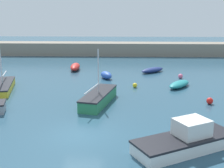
{
  "coord_description": "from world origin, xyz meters",
  "views": [
    {
      "loc": [
        2.47,
        -18.0,
        7.91
      ],
      "look_at": [
        1.61,
        9.29,
        0.88
      ],
      "focal_mm": 50.0,
      "sensor_mm": 36.0,
      "label": 1
    }
  ],
  "objects_px": {
    "rowboat_white_midwater": "(75,67)",
    "fishing_dinghy_green": "(106,75)",
    "rowboat_blue_near": "(152,70)",
    "cabin_cruiser_white": "(186,140)",
    "open_tender_yellow": "(179,84)",
    "sailboat_tall_mast": "(3,86)",
    "mooring_buoy_yellow": "(135,85)",
    "mooring_buoy_pink": "(180,76)",
    "sailboat_short_mast": "(99,98)",
    "mooring_buoy_red": "(210,101)"
  },
  "relations": [
    {
      "from": "rowboat_white_midwater",
      "to": "mooring_buoy_pink",
      "type": "relative_size",
      "value": 6.51
    },
    {
      "from": "cabin_cruiser_white",
      "to": "rowboat_white_midwater",
      "type": "relative_size",
      "value": 1.9
    },
    {
      "from": "open_tender_yellow",
      "to": "fishing_dinghy_green",
      "type": "xyz_separation_m",
      "value": [
        -7.33,
        3.36,
        0.09
      ]
    },
    {
      "from": "mooring_buoy_yellow",
      "to": "rowboat_blue_near",
      "type": "bearing_deg",
      "value": 71.52
    },
    {
      "from": "sailboat_short_mast",
      "to": "mooring_buoy_pink",
      "type": "relative_size",
      "value": 11.96
    },
    {
      "from": "sailboat_tall_mast",
      "to": "rowboat_blue_near",
      "type": "bearing_deg",
      "value": 107.33
    },
    {
      "from": "sailboat_tall_mast",
      "to": "mooring_buoy_yellow",
      "type": "height_order",
      "value": "sailboat_tall_mast"
    },
    {
      "from": "rowboat_blue_near",
      "to": "fishing_dinghy_green",
      "type": "distance_m",
      "value": 6.32
    },
    {
      "from": "mooring_buoy_pink",
      "to": "mooring_buoy_red",
      "type": "bearing_deg",
      "value": -85.29
    },
    {
      "from": "sailboat_short_mast",
      "to": "cabin_cruiser_white",
      "type": "relative_size",
      "value": 0.97
    },
    {
      "from": "open_tender_yellow",
      "to": "cabin_cruiser_white",
      "type": "xyz_separation_m",
      "value": [
        -2.03,
        -13.6,
        0.29
      ]
    },
    {
      "from": "rowboat_blue_near",
      "to": "fishing_dinghy_green",
      "type": "bearing_deg",
      "value": -6.77
    },
    {
      "from": "fishing_dinghy_green",
      "to": "mooring_buoy_red",
      "type": "height_order",
      "value": "fishing_dinghy_green"
    },
    {
      "from": "sailboat_short_mast",
      "to": "cabin_cruiser_white",
      "type": "height_order",
      "value": "sailboat_short_mast"
    },
    {
      "from": "sailboat_short_mast",
      "to": "sailboat_tall_mast",
      "type": "xyz_separation_m",
      "value": [
        -9.31,
        3.73,
        -0.08
      ]
    },
    {
      "from": "open_tender_yellow",
      "to": "rowboat_white_midwater",
      "type": "xyz_separation_m",
      "value": [
        -11.38,
        7.82,
        0.1
      ]
    },
    {
      "from": "open_tender_yellow",
      "to": "cabin_cruiser_white",
      "type": "height_order",
      "value": "cabin_cruiser_white"
    },
    {
      "from": "rowboat_blue_near",
      "to": "cabin_cruiser_white",
      "type": "xyz_separation_m",
      "value": [
        -0.04,
        -20.34,
        0.3
      ]
    },
    {
      "from": "rowboat_blue_near",
      "to": "sailboat_short_mast",
      "type": "relative_size",
      "value": 0.54
    },
    {
      "from": "sailboat_short_mast",
      "to": "mooring_buoy_red",
      "type": "height_order",
      "value": "sailboat_short_mast"
    },
    {
      "from": "mooring_buoy_red",
      "to": "cabin_cruiser_white",
      "type": "bearing_deg",
      "value": -113.22
    },
    {
      "from": "rowboat_blue_near",
      "to": "rowboat_white_midwater",
      "type": "xyz_separation_m",
      "value": [
        -9.39,
        1.08,
        0.11
      ]
    },
    {
      "from": "cabin_cruiser_white",
      "to": "mooring_buoy_pink",
      "type": "xyz_separation_m",
      "value": [
        2.82,
        17.29,
        -0.33
      ]
    },
    {
      "from": "open_tender_yellow",
      "to": "mooring_buoy_pink",
      "type": "height_order",
      "value": "open_tender_yellow"
    },
    {
      "from": "rowboat_white_midwater",
      "to": "cabin_cruiser_white",
      "type": "bearing_deg",
      "value": -157.53
    },
    {
      "from": "sailboat_tall_mast",
      "to": "mooring_buoy_yellow",
      "type": "relative_size",
      "value": 14.41
    },
    {
      "from": "rowboat_blue_near",
      "to": "sailboat_short_mast",
      "type": "height_order",
      "value": "sailboat_short_mast"
    },
    {
      "from": "sailboat_tall_mast",
      "to": "fishing_dinghy_green",
      "type": "distance_m",
      "value": 10.76
    },
    {
      "from": "cabin_cruiser_white",
      "to": "fishing_dinghy_green",
      "type": "relative_size",
      "value": 2.88
    },
    {
      "from": "rowboat_white_midwater",
      "to": "mooring_buoy_yellow",
      "type": "relative_size",
      "value": 7.23
    },
    {
      "from": "rowboat_white_midwater",
      "to": "fishing_dinghy_green",
      "type": "bearing_deg",
      "value": -138.84
    },
    {
      "from": "open_tender_yellow",
      "to": "mooring_buoy_yellow",
      "type": "bearing_deg",
      "value": -49.71
    },
    {
      "from": "fishing_dinghy_green",
      "to": "mooring_buoy_yellow",
      "type": "bearing_deg",
      "value": -169.27
    },
    {
      "from": "rowboat_blue_near",
      "to": "rowboat_white_midwater",
      "type": "bearing_deg",
      "value": -45.68
    },
    {
      "from": "rowboat_blue_near",
      "to": "fishing_dinghy_green",
      "type": "xyz_separation_m",
      "value": [
        -5.34,
        -3.38,
        0.11
      ]
    },
    {
      "from": "rowboat_white_midwater",
      "to": "mooring_buoy_red",
      "type": "distance_m",
      "value": 18.41
    },
    {
      "from": "rowboat_white_midwater",
      "to": "mooring_buoy_red",
      "type": "relative_size",
      "value": 6.08
    },
    {
      "from": "open_tender_yellow",
      "to": "fishing_dinghy_green",
      "type": "height_order",
      "value": "fishing_dinghy_green"
    },
    {
      "from": "sailboat_short_mast",
      "to": "mooring_buoy_red",
      "type": "bearing_deg",
      "value": -75.14
    },
    {
      "from": "cabin_cruiser_white",
      "to": "sailboat_short_mast",
      "type": "bearing_deg",
      "value": -84.92
    },
    {
      "from": "sailboat_short_mast",
      "to": "mooring_buoy_pink",
      "type": "bearing_deg",
      "value": -28.33
    },
    {
      "from": "sailboat_short_mast",
      "to": "mooring_buoy_yellow",
      "type": "height_order",
      "value": "sailboat_short_mast"
    },
    {
      "from": "cabin_cruiser_white",
      "to": "mooring_buoy_yellow",
      "type": "xyz_separation_m",
      "value": [
        -2.31,
        13.3,
        -0.36
      ]
    },
    {
      "from": "sailboat_tall_mast",
      "to": "mooring_buoy_yellow",
      "type": "xyz_separation_m",
      "value": [
        12.48,
        1.4,
        -0.18
      ]
    },
    {
      "from": "cabin_cruiser_white",
      "to": "rowboat_blue_near",
      "type": "bearing_deg",
      "value": -118.9
    },
    {
      "from": "rowboat_white_midwater",
      "to": "mooring_buoy_pink",
      "type": "distance_m",
      "value": 12.85
    },
    {
      "from": "mooring_buoy_pink",
      "to": "mooring_buoy_yellow",
      "type": "xyz_separation_m",
      "value": [
        -5.14,
        -3.99,
        -0.03
      ]
    },
    {
      "from": "rowboat_white_midwater",
      "to": "mooring_buoy_yellow",
      "type": "distance_m",
      "value": 10.75
    },
    {
      "from": "rowboat_white_midwater",
      "to": "fishing_dinghy_green",
      "type": "height_order",
      "value": "rowboat_white_midwater"
    },
    {
      "from": "rowboat_blue_near",
      "to": "open_tender_yellow",
      "type": "bearing_deg",
      "value": 67.34
    }
  ]
}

